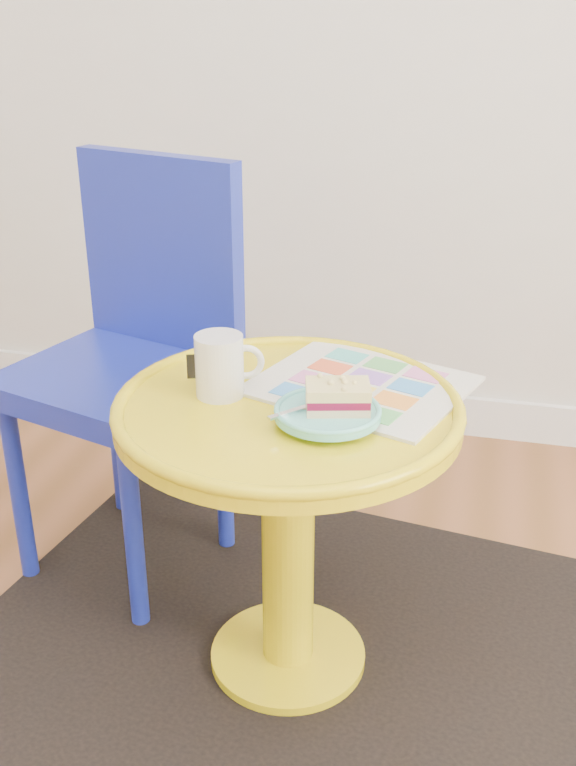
% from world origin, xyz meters
% --- Properties ---
extents(rug, '(1.45, 1.28, 0.01)m').
position_xyz_m(rug, '(0.06, 0.94, 0.00)').
color(rug, black).
rests_on(rug, ground).
extents(side_table, '(0.59, 0.59, 0.56)m').
position_xyz_m(side_table, '(0.06, 0.94, 0.40)').
color(side_table, gold).
rests_on(side_table, ground).
extents(chair, '(0.50, 0.50, 0.90)m').
position_xyz_m(chair, '(-0.35, 1.24, 0.52)').
color(chair, '#18269F').
rests_on(chair, ground).
extents(newspaper, '(0.43, 0.40, 0.01)m').
position_xyz_m(newspaper, '(0.17, 1.04, 0.56)').
color(newspaper, silver).
rests_on(newspaper, side_table).
extents(mug, '(0.12, 0.08, 0.11)m').
position_xyz_m(mug, '(-0.06, 0.95, 0.62)').
color(mug, silver).
rests_on(mug, side_table).
extents(plate, '(0.17, 0.17, 0.02)m').
position_xyz_m(plate, '(0.14, 0.88, 0.58)').
color(plate, '#5FC9C3').
rests_on(plate, newspaper).
extents(cake_slice, '(0.12, 0.09, 0.04)m').
position_xyz_m(cake_slice, '(0.15, 0.89, 0.61)').
color(cake_slice, '#D3BC8C').
rests_on(cake_slice, plate).
extents(fork, '(0.11, 0.12, 0.00)m').
position_xyz_m(fork, '(0.11, 0.88, 0.59)').
color(fork, silver).
rests_on(fork, plate).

